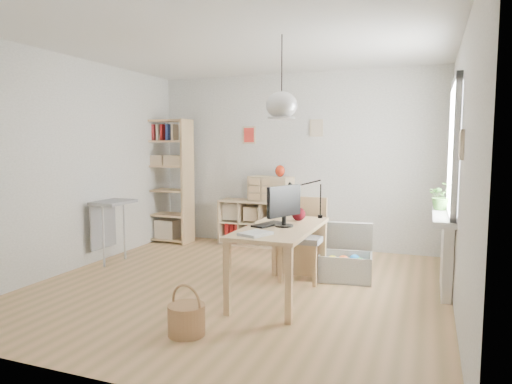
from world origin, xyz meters
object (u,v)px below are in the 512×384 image
(cube_shelf, at_px, (262,227))
(chair, at_px, (304,233))
(desk, at_px, (281,235))
(tall_bookshelf, at_px, (167,176))
(storage_chest, at_px, (346,261))
(drawer_chest, at_px, (271,189))
(monitor, at_px, (284,204))

(cube_shelf, height_order, chair, chair)
(desk, distance_m, tall_bookshelf, 3.27)
(cube_shelf, relative_size, storage_chest, 1.86)
(drawer_chest, bearing_deg, cube_shelf, 175.84)
(tall_bookshelf, height_order, monitor, tall_bookshelf)
(monitor, height_order, drawer_chest, monitor)
(desk, xyz_separation_m, monitor, (0.03, 0.00, 0.33))
(storage_chest, xyz_separation_m, drawer_chest, (-1.41, 1.30, 0.70))
(cube_shelf, bearing_deg, drawer_chest, -14.77)
(tall_bookshelf, relative_size, drawer_chest, 2.97)
(desk, height_order, monitor, monitor)
(cube_shelf, xyz_separation_m, drawer_chest, (0.16, -0.04, 0.61))
(cube_shelf, distance_m, chair, 1.89)
(desk, relative_size, tall_bookshelf, 0.75)
(desk, height_order, cube_shelf, desk)
(desk, distance_m, monitor, 0.34)
(storage_chest, bearing_deg, cube_shelf, 133.21)
(cube_shelf, height_order, drawer_chest, drawer_chest)
(cube_shelf, bearing_deg, monitor, -64.67)
(chair, xyz_separation_m, storage_chest, (0.48, 0.19, -0.34))
(chair, relative_size, drawer_chest, 1.44)
(cube_shelf, bearing_deg, tall_bookshelf, -169.81)
(monitor, relative_size, drawer_chest, 0.70)
(desk, xyz_separation_m, cube_shelf, (-1.02, 2.23, -0.36))
(cube_shelf, height_order, tall_bookshelf, tall_bookshelf)
(cube_shelf, height_order, monitor, monitor)
(tall_bookshelf, xyz_separation_m, chair, (2.65, -1.25, -0.54))
(chair, distance_m, storage_chest, 0.61)
(monitor, bearing_deg, cube_shelf, 138.04)
(monitor, bearing_deg, tall_bookshelf, 166.07)
(desk, height_order, tall_bookshelf, tall_bookshelf)
(tall_bookshelf, bearing_deg, cube_shelf, 10.19)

